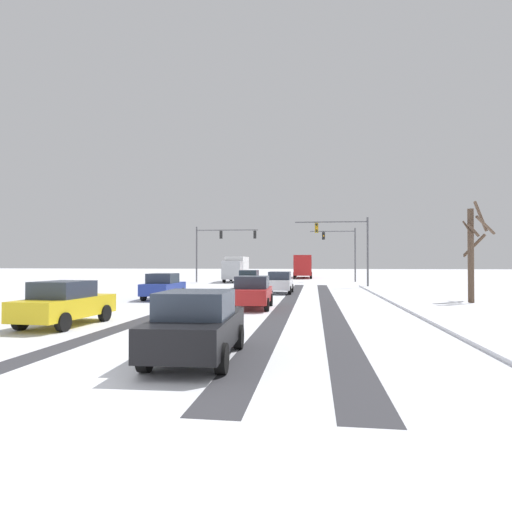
{
  "coord_description": "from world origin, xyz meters",
  "views": [
    {
      "loc": [
        4.38,
        -7.71,
        2.28
      ],
      "look_at": [
        0.0,
        23.94,
        2.8
      ],
      "focal_mm": 29.56,
      "sensor_mm": 36.0,
      "label": 1
    }
  ],
  "objects": [
    {
      "name": "ground_plane",
      "position": [
        0.0,
        0.0,
        0.0
      ],
      "size": [
        300.0,
        300.0,
        0.0
      ],
      "primitive_type": "plane",
      "color": "silver"
    },
    {
      "name": "car_white_second",
      "position": [
        1.84,
        23.73,
        0.82
      ],
      "size": [
        1.86,
        4.12,
        1.62
      ],
      "color": "silver",
      "rests_on": "ground"
    },
    {
      "name": "bus_oncoming",
      "position": [
        2.69,
        56.55,
        1.99
      ],
      "size": [
        2.79,
        11.03,
        3.38
      ],
      "color": "#B21E1E",
      "rests_on": "ground"
    },
    {
      "name": "box_truck_delivery",
      "position": [
        -4.92,
        42.03,
        1.63
      ],
      "size": [
        2.45,
        7.45,
        3.02
      ],
      "color": "#B7BABF",
      "rests_on": "ground"
    },
    {
      "name": "traffic_signal_far_left",
      "position": [
        -6.72,
        40.35,
        4.7
      ],
      "size": [
        7.31,
        0.71,
        6.5
      ],
      "color": "#56565B",
      "rests_on": "ground"
    },
    {
      "name": "car_blue_third",
      "position": [
        -4.99,
        17.63,
        0.82
      ],
      "size": [
        1.91,
        4.14,
        1.62
      ],
      "color": "#233899",
      "rests_on": "ground"
    },
    {
      "name": "car_yellow_cab_fifth",
      "position": [
        -4.6,
        6.51,
        0.82
      ],
      "size": [
        2.0,
        4.18,
        1.62
      ],
      "color": "yellow",
      "rests_on": "ground"
    },
    {
      "name": "car_red_fourth",
      "position": [
        1.31,
        13.18,
        0.82
      ],
      "size": [
        1.94,
        4.15,
        1.62
      ],
      "color": "red",
      "rests_on": "ground"
    },
    {
      "name": "wheel_track_right_lane",
      "position": [
        2.87,
        17.1,
        0.0
      ],
      "size": [
        0.91,
        37.62,
        0.01
      ],
      "primitive_type": "cube",
      "color": "#38383D",
      "rests_on": "ground"
    },
    {
      "name": "car_black_sixth",
      "position": [
        1.64,
        1.96,
        0.82
      ],
      "size": [
        1.97,
        4.17,
        1.62
      ],
      "color": "black",
      "rests_on": "ground"
    },
    {
      "name": "traffic_signal_near_right",
      "position": [
        7.39,
        32.13,
        4.47
      ],
      "size": [
        6.77,
        0.5,
        6.5
      ],
      "color": "#56565B",
      "rests_on": "ground"
    },
    {
      "name": "car_dark_green_lead",
      "position": [
        -1.44,
        29.95,
        0.82
      ],
      "size": [
        1.87,
        4.12,
        1.62
      ],
      "color": "#194C2D",
      "rests_on": "ground"
    },
    {
      "name": "wheel_track_left_lane",
      "position": [
        5.16,
        17.1,
        0.0
      ],
      "size": [
        0.94,
        37.62,
        0.01
      ],
      "primitive_type": "cube",
      "color": "#38383D",
      "rests_on": "ground"
    },
    {
      "name": "bare_tree_sidewalk_mid",
      "position": [
        13.33,
        17.74,
        3.03
      ],
      "size": [
        1.73,
        2.2,
        5.71
      ],
      "color": "brown",
      "rests_on": "ground"
    },
    {
      "name": "traffic_signal_far_right",
      "position": [
        7.81,
        44.09,
        4.39
      ],
      "size": [
        5.49,
        0.61,
        6.5
      ],
      "color": "#56565B",
      "rests_on": "ground"
    },
    {
      "name": "sidewalk_kerb_right",
      "position": [
        10.68,
        15.39,
        0.06
      ],
      "size": [
        4.0,
        37.62,
        0.12
      ],
      "primitive_type": "cube",
      "color": "white",
      "rests_on": "ground"
    },
    {
      "name": "wheel_track_center",
      "position": [
        -2.37,
        17.1,
        0.0
      ],
      "size": [
        0.81,
        37.62,
        0.01
      ],
      "primitive_type": "cube",
      "color": "#38383D",
      "rests_on": "ground"
    }
  ]
}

